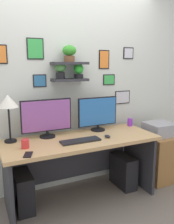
{
  "coord_description": "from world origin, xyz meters",
  "views": [
    {
      "loc": [
        -1.04,
        -2.36,
        1.59
      ],
      "look_at": [
        0.1,
        0.05,
        1.04
      ],
      "focal_mm": 38.32,
      "sensor_mm": 36.0,
      "label": 1
    }
  ],
  "objects_px": {
    "monitor_right": "(98,113)",
    "desk_lamp": "(8,104)",
    "desk": "(79,154)",
    "monitor_left": "(47,117)",
    "computer_tower_left": "(23,191)",
    "coffee_mug": "(25,144)",
    "computer_mouse": "(107,136)",
    "cell_phone": "(28,155)",
    "drawer_cabinet": "(158,157)",
    "computer_tower_right": "(123,171)",
    "printer": "(160,129)",
    "pen_cup": "(130,122)",
    "keyboard": "(81,141)"
  },
  "relations": [
    {
      "from": "desk_lamp",
      "to": "drawer_cabinet",
      "type": "distance_m",
      "value": 2.11
    },
    {
      "from": "monitor_left",
      "to": "coffee_mug",
      "type": "xyz_separation_m",
      "value": [
        -0.3,
        -0.27,
        -0.19
      ]
    },
    {
      "from": "keyboard",
      "to": "computer_tower_left",
      "type": "relative_size",
      "value": 1.06
    },
    {
      "from": "computer_mouse",
      "to": "desk_lamp",
      "type": "xyz_separation_m",
      "value": [
        -1.02,
        0.32,
        0.4
      ]
    },
    {
      "from": "computer_mouse",
      "to": "desk_lamp",
      "type": "relative_size",
      "value": 0.18
    },
    {
      "from": "coffee_mug",
      "to": "monitor_left",
      "type": "bearing_deg",
      "value": 41.44
    },
    {
      "from": "coffee_mug",
      "to": "computer_tower_left",
      "type": "bearing_deg",
      "value": 99.83
    },
    {
      "from": "desk_lamp",
      "to": "monitor_left",
      "type": "bearing_deg",
      "value": 0.32
    },
    {
      "from": "monitor_right",
      "to": "monitor_left",
      "type": "bearing_deg",
      "value": 179.99
    },
    {
      "from": "monitor_right",
      "to": "pen_cup",
      "type": "bearing_deg",
      "value": 0.01
    },
    {
      "from": "desk_lamp",
      "to": "coffee_mug",
      "type": "xyz_separation_m",
      "value": [
        0.11,
        -0.27,
        -0.37
      ]
    },
    {
      "from": "coffee_mug",
      "to": "computer_tower_right",
      "type": "xyz_separation_m",
      "value": [
        1.25,
        0.1,
        -0.59
      ]
    },
    {
      "from": "coffee_mug",
      "to": "drawer_cabinet",
      "type": "height_order",
      "value": "coffee_mug"
    },
    {
      "from": "monitor_left",
      "to": "drawer_cabinet",
      "type": "distance_m",
      "value": 1.66
    },
    {
      "from": "desk_lamp",
      "to": "printer",
      "type": "xyz_separation_m",
      "value": [
        1.92,
        -0.19,
        -0.46
      ]
    },
    {
      "from": "computer_mouse",
      "to": "keyboard",
      "type": "bearing_deg",
      "value": 179.47
    },
    {
      "from": "drawer_cabinet",
      "to": "cell_phone",
      "type": "bearing_deg",
      "value": -171.36
    },
    {
      "from": "monitor_right",
      "to": "cell_phone",
      "type": "height_order",
      "value": "monitor_right"
    },
    {
      "from": "desk",
      "to": "cell_phone",
      "type": "distance_m",
      "value": 0.74
    },
    {
      "from": "computer_mouse",
      "to": "coffee_mug",
      "type": "xyz_separation_m",
      "value": [
        -0.92,
        0.06,
        0.03
      ]
    },
    {
      "from": "coffee_mug",
      "to": "computer_tower_left",
      "type": "relative_size",
      "value": 0.22
    },
    {
      "from": "desk_lamp",
      "to": "drawer_cabinet",
      "type": "relative_size",
      "value": 0.82
    },
    {
      "from": "desk_lamp",
      "to": "computer_tower_left",
      "type": "xyz_separation_m",
      "value": [
        0.08,
        -0.12,
        -0.96
      ]
    },
    {
      "from": "monitor_right",
      "to": "desk_lamp",
      "type": "distance_m",
      "value": 1.08
    },
    {
      "from": "monitor_left",
      "to": "printer",
      "type": "distance_m",
      "value": 1.55
    },
    {
      "from": "computer_tower_right",
      "to": "cell_phone",
      "type": "bearing_deg",
      "value": -166.75
    },
    {
      "from": "computer_tower_left",
      "to": "computer_tower_right",
      "type": "xyz_separation_m",
      "value": [
        1.28,
        -0.04,
        -0.0
      ]
    },
    {
      "from": "computer_tower_right",
      "to": "coffee_mug",
      "type": "bearing_deg",
      "value": -175.51
    },
    {
      "from": "desk_lamp",
      "to": "computer_tower_left",
      "type": "height_order",
      "value": "desk_lamp"
    },
    {
      "from": "desk_lamp",
      "to": "pen_cup",
      "type": "bearing_deg",
      "value": 0.08
    },
    {
      "from": "monitor_right",
      "to": "computer_tower_left",
      "type": "xyz_separation_m",
      "value": [
        -0.98,
        -0.13,
        -0.76
      ]
    },
    {
      "from": "computer_mouse",
      "to": "pen_cup",
      "type": "height_order",
      "value": "pen_cup"
    },
    {
      "from": "desk",
      "to": "coffee_mug",
      "type": "xyz_separation_m",
      "value": [
        -0.63,
        -0.11,
        0.25
      ]
    },
    {
      "from": "cell_phone",
      "to": "coffee_mug",
      "type": "xyz_separation_m",
      "value": [
        0.01,
        0.2,
        0.04
      ]
    },
    {
      "from": "computer_tower_right",
      "to": "printer",
      "type": "bearing_deg",
      "value": -2.06
    },
    {
      "from": "monitor_left",
      "to": "coffee_mug",
      "type": "bearing_deg",
      "value": -138.56
    },
    {
      "from": "drawer_cabinet",
      "to": "coffee_mug",
      "type": "bearing_deg",
      "value": -177.54
    },
    {
      "from": "drawer_cabinet",
      "to": "computer_tower_left",
      "type": "xyz_separation_m",
      "value": [
        -1.84,
        0.06,
        -0.1
      ]
    },
    {
      "from": "desk",
      "to": "monitor_left",
      "type": "xyz_separation_m",
      "value": [
        -0.33,
        0.16,
        0.44
      ]
    },
    {
      "from": "keyboard",
      "to": "desk_lamp",
      "type": "height_order",
      "value": "desk_lamp"
    },
    {
      "from": "computer_tower_left",
      "to": "desk_lamp",
      "type": "bearing_deg",
      "value": 123.13
    },
    {
      "from": "printer",
      "to": "computer_tower_right",
      "type": "height_order",
      "value": "printer"
    },
    {
      "from": "drawer_cabinet",
      "to": "computer_tower_left",
      "type": "distance_m",
      "value": 1.84
    },
    {
      "from": "computer_mouse",
      "to": "cell_phone",
      "type": "height_order",
      "value": "computer_mouse"
    },
    {
      "from": "desk_lamp",
      "to": "cell_phone",
      "type": "height_order",
      "value": "desk_lamp"
    },
    {
      "from": "monitor_right",
      "to": "keyboard",
      "type": "height_order",
      "value": "monitor_right"
    },
    {
      "from": "pen_cup",
      "to": "printer",
      "type": "relative_size",
      "value": 0.26
    },
    {
      "from": "monitor_right",
      "to": "desk_lamp",
      "type": "relative_size",
      "value": 1.03
    },
    {
      "from": "drawer_cabinet",
      "to": "pen_cup",
      "type": "bearing_deg",
      "value": 152.34
    },
    {
      "from": "printer",
      "to": "monitor_left",
      "type": "bearing_deg",
      "value": 172.85
    }
  ]
}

